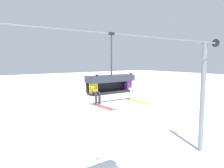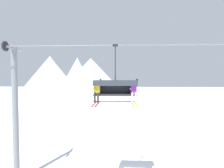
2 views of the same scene
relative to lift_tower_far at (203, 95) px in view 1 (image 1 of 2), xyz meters
name	(u,v)px [view 1 (image 1 of 2)]	position (x,y,z in m)	size (l,w,h in m)	color
lift_tower_far	(203,95)	(0.00, 0.00, 0.00)	(0.36, 1.88, 8.57)	slate
lift_cable	(136,36)	(-7.74, -0.78, 3.84)	(17.49, 0.05, 0.05)	slate
chairlift_chair	(111,81)	(-9.29, -0.71, 1.65)	(2.44, 0.74, 3.12)	#232328
skier_yellow	(95,89)	(-10.29, -0.92, 1.36)	(0.48, 1.70, 1.34)	yellow
skier_purple	(130,86)	(-8.28, -0.92, 1.36)	(0.48, 1.70, 1.34)	purple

